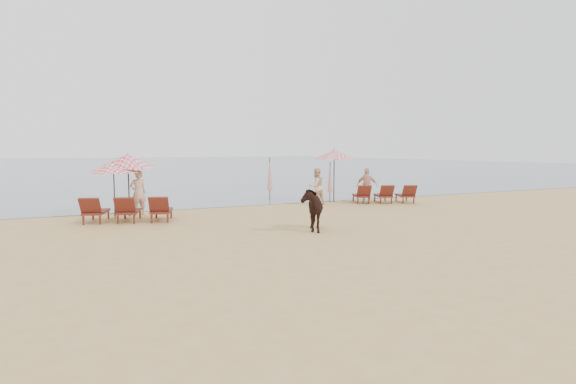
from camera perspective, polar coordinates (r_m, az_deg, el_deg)
name	(u,v)px	position (r m, az deg, el deg)	size (l,w,h in m)	color
ground	(363,243)	(14.41, 8.92, -5.95)	(120.00, 120.00, 0.00)	tan
sea	(101,165)	(91.93, -21.30, 3.04)	(160.00, 140.00, 0.06)	#51606B
lounger_cluster_left	(128,210)	(19.06, -18.44, -2.00)	(3.54, 2.72, 0.69)	#5D2416
lounger_cluster_right	(384,194)	(25.00, 11.32, -0.26)	(3.42, 2.79, 0.65)	#5D2416
umbrella_open_left_a	(113,167)	(20.23, -19.98, 2.75)	(1.98, 1.98, 2.25)	black
umbrella_open_left_b	(128,160)	(20.64, -18.44, 3.61)	(2.09, 2.13, 2.66)	black
umbrella_open_right	(334,155)	(25.23, 5.49, 4.43)	(2.24, 2.24, 2.73)	black
umbrella_closed_left	(270,174)	(25.64, -2.18, 2.13)	(0.28, 0.28, 2.31)	black
umbrella_closed_right	(330,177)	(24.98, 5.00, 1.74)	(0.26, 0.26, 2.10)	black
cow	(311,209)	(16.27, 2.72, -1.97)	(0.80, 1.77, 1.49)	black
beachgoer_left	(138,193)	(20.90, -17.33, -0.09)	(0.69, 0.45, 1.88)	tan
beachgoer_right_a	(316,186)	(23.80, 3.37, 0.66)	(0.88, 0.69, 1.82)	#E2B18D
beachgoer_right_b	(367,186)	(24.55, 9.34, 0.72)	(1.06, 0.44, 1.80)	#DCA389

